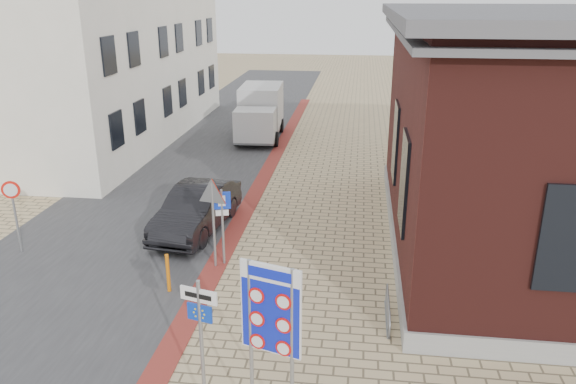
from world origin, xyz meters
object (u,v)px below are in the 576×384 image
at_px(essen_sign, 200,325).
at_px(box_truck, 260,112).
at_px(sedan, 197,209).
at_px(bollard, 168,273).
at_px(parking_sign, 222,215).
at_px(border_sign, 271,313).

bearing_deg(essen_sign, box_truck, 111.83).
bearing_deg(essen_sign, sedan, 121.64).
height_order(essen_sign, bollard, essen_sign).
relative_size(essen_sign, bollard, 2.50).
bearing_deg(sedan, parking_sign, -50.81).
xyz_separation_m(essen_sign, parking_sign, (-1.00, 5.68, -0.27)).
height_order(sedan, bollard, sedan).
distance_m(sedan, essen_sign, 8.32).
xyz_separation_m(sedan, parking_sign, (1.40, -2.22, 0.76)).
bearing_deg(border_sign, essen_sign, -176.55).
distance_m(border_sign, essen_sign, 1.45).
distance_m(essen_sign, bollard, 4.63).
distance_m(box_truck, bollard, 16.02).
bearing_deg(box_truck, parking_sign, -87.06).
bearing_deg(bollard, border_sign, -52.25).
xyz_separation_m(border_sign, parking_sign, (-2.30, 6.00, -0.81)).
distance_m(box_truck, border_sign, 20.66).
xyz_separation_m(sedan, box_truck, (-0.08, 12.07, 0.64)).
height_order(sedan, essen_sign, essen_sign).
distance_m(sedan, border_sign, 9.15).
bearing_deg(border_sign, parking_sign, 128.17).
distance_m(border_sign, parking_sign, 6.48).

